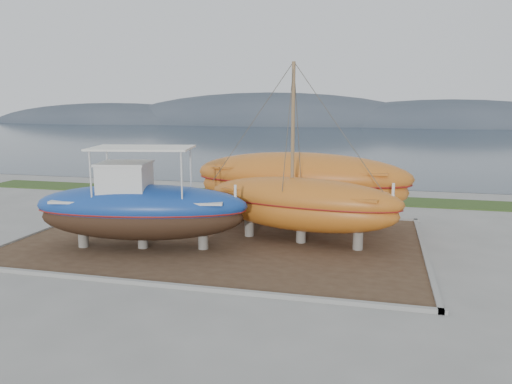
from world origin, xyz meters
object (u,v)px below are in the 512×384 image
(blue_caique, at_px, (141,198))
(orange_sailboat, at_px, (302,155))
(orange_bare_hull, at_px, (300,190))
(white_dinghy, at_px, (129,218))

(blue_caique, relative_size, orange_sailboat, 1.02)
(blue_caique, bearing_deg, orange_sailboat, 10.23)
(blue_caique, bearing_deg, orange_bare_hull, 32.83)
(white_dinghy, distance_m, orange_sailboat, 9.39)
(orange_sailboat, height_order, orange_bare_hull, orange_sailboat)
(blue_caique, height_order, white_dinghy, blue_caique)
(white_dinghy, bearing_deg, orange_sailboat, 12.18)
(orange_sailboat, bearing_deg, blue_caique, -147.92)
(white_dinghy, relative_size, orange_sailboat, 0.44)
(orange_bare_hull, bearing_deg, blue_caique, -132.27)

